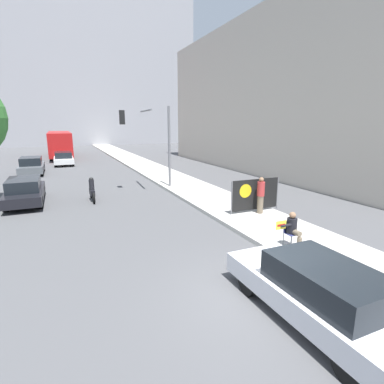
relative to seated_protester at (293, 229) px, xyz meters
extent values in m
plane|color=#4F4F51|center=(-2.61, -1.97, -0.82)|extent=(160.00, 160.00, 0.00)
cube|color=beige|center=(0.83, 13.03, -0.74)|extent=(3.24, 90.00, 0.18)
cube|color=#99999E|center=(-4.61, 62.03, 19.92)|extent=(52.00, 12.00, 41.48)
cube|color=#BCB2A3|center=(12.83, 14.65, 5.71)|extent=(10.00, 32.00, 13.08)
cylinder|color=#474C56|center=(-0.17, -0.13, -0.42)|extent=(0.03, 0.03, 0.45)
cylinder|color=#474C56|center=(0.20, -0.13, -0.42)|extent=(0.03, 0.03, 0.45)
cylinder|color=#474C56|center=(-0.17, 0.24, -0.42)|extent=(0.03, 0.03, 0.45)
cylinder|color=#474C56|center=(0.20, 0.24, -0.42)|extent=(0.03, 0.03, 0.45)
cube|color=navy|center=(0.02, 0.06, -0.19)|extent=(0.40, 0.40, 0.02)
cube|color=navy|center=(0.02, 0.25, 0.01)|extent=(0.40, 0.02, 0.38)
cylinder|color=#756651|center=(0.02, -0.10, -0.09)|extent=(0.18, 0.42, 0.18)
cylinder|color=#756651|center=(0.02, -0.31, -0.42)|extent=(0.16, 0.16, 0.45)
cube|color=black|center=(0.02, -0.37, -0.60)|extent=(0.20, 0.28, 0.10)
cylinder|color=black|center=(0.02, 0.09, 0.08)|extent=(0.34, 0.34, 0.52)
sphere|color=#936B4C|center=(0.02, 0.09, 0.45)|extent=(0.22, 0.22, 0.22)
cylinder|color=black|center=(-0.31, 0.01, 0.16)|extent=(0.45, 0.09, 0.09)
cube|color=yellow|center=(-0.51, 0.01, 0.20)|extent=(0.41, 0.02, 0.29)
cube|color=#AD1414|center=(-0.51, -0.01, 0.20)|extent=(0.31, 0.01, 0.07)
cylinder|color=#756651|center=(1.41, 3.70, -0.23)|extent=(0.28, 0.28, 0.83)
cylinder|color=#B23333|center=(1.41, 3.70, 0.51)|extent=(0.34, 0.34, 0.66)
sphere|color=#936B4C|center=(1.41, 3.70, 0.95)|extent=(0.22, 0.22, 0.22)
cylinder|color=slate|center=(0.05, 4.03, 0.13)|extent=(0.06, 0.06, 1.56)
cylinder|color=slate|center=(2.64, 4.03, 0.13)|extent=(0.06, 0.06, 1.56)
cube|color=black|center=(1.35, 4.03, 0.18)|extent=(2.59, 0.02, 1.46)
cylinder|color=yellow|center=(0.78, 4.01, 0.40)|extent=(0.64, 0.01, 0.64)
cylinder|color=slate|center=(-0.32, 11.32, 1.94)|extent=(0.16, 0.16, 5.17)
cylinder|color=slate|center=(-1.79, 11.40, 4.23)|extent=(0.28, 2.95, 0.11)
cube|color=black|center=(-3.26, 11.49, 3.81)|extent=(0.32, 0.32, 0.84)
sphere|color=green|center=(-3.26, 11.49, 3.53)|extent=(0.18, 0.18, 0.18)
cube|color=silver|center=(-2.05, -3.06, -0.30)|extent=(1.76, 4.78, 0.51)
cube|color=black|center=(-2.05, -3.26, 0.26)|extent=(1.52, 2.49, 0.61)
cylinder|color=black|center=(-2.83, -1.58, -0.50)|extent=(0.22, 0.64, 0.64)
cylinder|color=black|center=(-1.28, -1.58, -0.50)|extent=(0.22, 0.64, 0.64)
cylinder|color=black|center=(-2.83, -4.55, -0.50)|extent=(0.22, 0.64, 0.64)
cube|color=black|center=(-8.83, 10.89, -0.30)|extent=(1.79, 4.71, 0.51)
cube|color=black|center=(-8.83, 10.70, 0.27)|extent=(1.54, 2.45, 0.61)
cylinder|color=black|center=(-9.62, 12.34, -0.50)|extent=(0.22, 0.64, 0.64)
cylinder|color=black|center=(-8.04, 12.34, -0.50)|extent=(0.22, 0.64, 0.64)
cylinder|color=black|center=(-9.62, 9.43, -0.50)|extent=(0.22, 0.64, 0.64)
cylinder|color=black|center=(-8.04, 9.43, -0.50)|extent=(0.22, 0.64, 0.64)
cube|color=#565B60|center=(-9.23, 21.83, -0.28)|extent=(1.86, 4.79, 0.55)
cube|color=black|center=(-9.23, 21.64, 0.32)|extent=(1.60, 2.49, 0.65)
cylinder|color=black|center=(-10.05, 23.31, -0.50)|extent=(0.22, 0.64, 0.64)
cylinder|color=black|center=(-8.41, 23.31, -0.50)|extent=(0.22, 0.64, 0.64)
cylinder|color=black|center=(-10.05, 20.35, -0.50)|extent=(0.22, 0.64, 0.64)
cylinder|color=black|center=(-8.41, 20.35, -0.50)|extent=(0.22, 0.64, 0.64)
cube|color=white|center=(-6.58, 27.10, -0.30)|extent=(1.89, 4.63, 0.50)
cube|color=black|center=(-6.58, 26.91, 0.25)|extent=(1.62, 2.41, 0.60)
cylinder|color=black|center=(-7.41, 28.53, -0.50)|extent=(0.22, 0.64, 0.64)
cylinder|color=black|center=(-5.75, 28.53, -0.50)|extent=(0.22, 0.64, 0.64)
cylinder|color=black|center=(-7.41, 25.67, -0.50)|extent=(0.22, 0.64, 0.64)
cylinder|color=black|center=(-5.75, 25.67, -0.50)|extent=(0.22, 0.64, 0.64)
cube|color=red|center=(-6.75, 35.22, 1.00)|extent=(2.59, 12.34, 2.76)
cube|color=black|center=(-6.75, 35.22, 1.16)|extent=(2.61, 11.73, 0.90)
cylinder|color=black|center=(-7.90, 39.04, -0.30)|extent=(0.30, 1.04, 1.04)
cylinder|color=black|center=(-5.61, 39.04, -0.30)|extent=(0.30, 1.04, 1.04)
cylinder|color=black|center=(-7.90, 31.39, -0.30)|extent=(0.30, 1.04, 1.04)
cylinder|color=black|center=(-5.61, 31.39, -0.30)|extent=(0.30, 1.04, 1.04)
cube|color=black|center=(-5.44, 10.03, -0.34)|extent=(0.24, 0.90, 0.32)
cylinder|color=black|center=(-5.44, 9.98, 0.06)|extent=(0.28, 0.28, 0.65)
sphere|color=black|center=(-5.44, 9.98, 0.40)|extent=(0.24, 0.24, 0.24)
cylinder|color=black|center=(-5.44, 10.78, -0.52)|extent=(0.10, 0.60, 0.60)
cylinder|color=black|center=(-5.44, 9.28, -0.52)|extent=(0.10, 0.60, 0.60)
camera|label=1|loc=(-6.93, -7.31, 3.44)|focal=28.00mm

